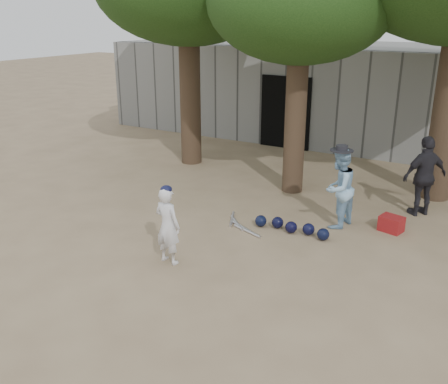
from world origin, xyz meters
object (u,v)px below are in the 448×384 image
Objects in this scene: spectator_blue at (339,188)px; spectator_dark at (425,176)px; red_bag at (391,224)px; boy_player at (168,226)px.

spectator_blue is 1.98m from spectator_dark.
spectator_dark reaches higher than red_bag.
red_bag is (-0.32, -1.18, -0.69)m from spectator_dark.
red_bag is at bearing -127.12° from boy_player.
boy_player is 0.85× the size of spectator_blue.
boy_player reaches higher than red_bag.
red_bag is (1.00, 0.30, -0.64)m from spectator_blue.
spectator_dark is at bearing 150.45° from spectator_blue.
spectator_blue is at bearing -118.31° from boy_player.
boy_player is at bearing -21.63° from spectator_blue.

